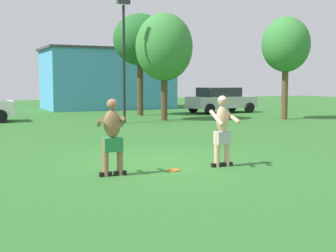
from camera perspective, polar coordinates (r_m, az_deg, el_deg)
ground_plane at (r=11.20m, az=-0.49°, el=-4.55°), size 80.00×80.00×0.00m
player_with_cap at (r=10.67m, az=6.71°, el=-0.26°), size 0.53×0.56×1.65m
player_in_green at (r=9.64m, az=-6.87°, el=-1.17°), size 0.71×0.57×1.60m
frisbee at (r=10.21m, az=0.70°, el=-5.47°), size 0.27×0.27×0.03m
car_silver_mid_lot at (r=29.15m, az=6.51°, el=3.25°), size 4.42×2.27×1.58m
lamp_post at (r=21.88m, az=-5.46°, el=9.54°), size 0.60×0.24×5.71m
outbuilding_behind_lot at (r=33.81m, az=-7.44°, el=5.78°), size 9.18×5.10×4.28m
tree_left_field at (r=23.35m, az=-0.48°, el=9.64°), size 2.85×2.85×5.35m
tree_right_field at (r=26.87m, az=-3.47°, el=10.51°), size 3.06×3.06×5.80m
tree_behind_players at (r=24.77m, az=14.31°, el=9.62°), size 2.46×2.46×5.25m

